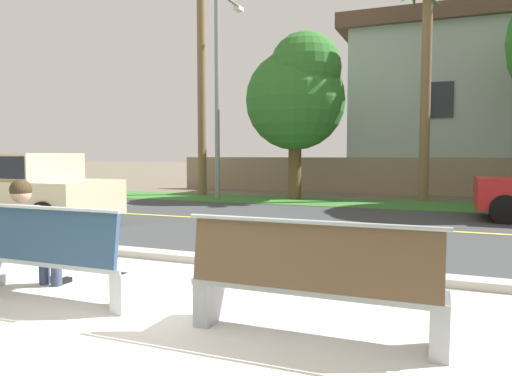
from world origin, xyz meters
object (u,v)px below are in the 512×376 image
(bench_right, at_px, (313,284))
(seated_person_grey, at_px, (29,231))
(car_beige_far, at_px, (18,185))
(palm_tree_short, at_px, (428,14))
(streetlamp, at_px, (220,79))
(shade_tree_far_left, at_px, (298,93))
(bench_left, at_px, (46,257))

(bench_right, xyz_separation_m, seated_person_grey, (-3.22, 0.17, 0.21))
(car_beige_far, relative_size, palm_tree_short, 0.58)
(bench_right, bearing_deg, streetlamp, 119.35)
(palm_tree_short, bearing_deg, shade_tree_far_left, -164.18)
(bench_right, xyz_separation_m, car_beige_far, (-7.54, 3.89, 0.39))
(car_beige_far, bearing_deg, seated_person_grey, -40.67)
(shade_tree_far_left, distance_m, palm_tree_short, 4.79)
(bench_right, relative_size, palm_tree_short, 0.28)
(bench_right, xyz_separation_m, palm_tree_short, (0.35, 12.76, 5.54))
(bench_left, distance_m, seated_person_grey, 0.49)
(seated_person_grey, bearing_deg, streetlamp, 105.24)
(bench_left, xyz_separation_m, streetlamp, (-3.34, 10.94, 3.59))
(bench_left, bearing_deg, bench_right, 0.00)
(seated_person_grey, relative_size, shade_tree_far_left, 0.23)
(bench_right, distance_m, streetlamp, 13.06)
(palm_tree_short, bearing_deg, car_beige_far, -131.64)
(bench_left, bearing_deg, seated_person_grey, 156.73)
(streetlamp, bearing_deg, seated_person_grey, -74.76)
(car_beige_far, bearing_deg, streetlamp, 78.90)
(bench_left, height_order, palm_tree_short, palm_tree_short)
(car_beige_far, bearing_deg, shade_tree_far_left, 63.14)
(bench_left, relative_size, car_beige_far, 0.48)
(bench_right, distance_m, seated_person_grey, 3.23)
(bench_right, relative_size, streetlamp, 0.29)
(seated_person_grey, relative_size, palm_tree_short, 0.17)
(bench_right, relative_size, seated_person_grey, 1.65)
(bench_left, bearing_deg, shade_tree_far_left, 93.93)
(bench_right, height_order, shade_tree_far_left, shade_tree_far_left)
(shade_tree_far_left, height_order, palm_tree_short, palm_tree_short)
(streetlamp, height_order, shade_tree_far_left, streetlamp)
(bench_right, distance_m, car_beige_far, 8.49)
(seated_person_grey, bearing_deg, car_beige_far, 139.33)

